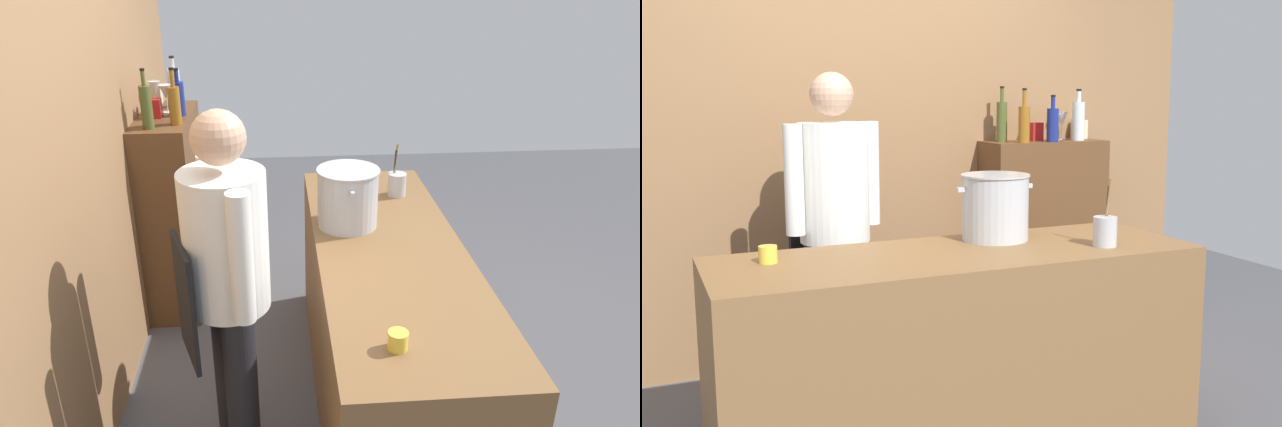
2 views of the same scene
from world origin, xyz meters
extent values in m
plane|color=#4C4C51|center=(0.00, 0.00, 0.00)|extent=(8.00, 8.00, 0.00)
cube|color=olive|center=(0.00, 1.40, 1.50)|extent=(4.40, 0.10, 3.00)
cube|color=brown|center=(0.00, 0.00, 0.45)|extent=(2.06, 0.70, 0.90)
cube|color=brown|center=(1.11, 1.19, 0.63)|extent=(0.76, 0.32, 1.27)
cylinder|color=black|center=(-0.24, 0.77, 0.42)|extent=(0.14, 0.14, 0.84)
cylinder|color=black|center=(-0.43, 0.70, 0.42)|extent=(0.14, 0.14, 0.84)
cylinder|color=white|center=(-0.33, 0.73, 1.13)|extent=(0.34, 0.34, 0.58)
cube|color=black|center=(-0.39, 0.90, 0.89)|extent=(0.29, 0.12, 0.52)
cylinder|color=white|center=(-0.13, 0.81, 1.16)|extent=(0.09, 0.09, 0.52)
cylinder|color=white|center=(-0.54, 0.66, 1.16)|extent=(0.09, 0.09, 0.52)
sphere|color=tan|center=(-0.33, 0.73, 1.55)|extent=(0.21, 0.21, 0.21)
cylinder|color=#B7BABF|center=(0.26, 0.17, 1.05)|extent=(0.30, 0.30, 0.29)
cylinder|color=#B7BABF|center=(0.26, 0.17, 1.20)|extent=(0.31, 0.31, 0.01)
cube|color=#B7BABF|center=(0.09, 0.17, 1.14)|extent=(0.04, 0.02, 0.02)
cube|color=#B7BABF|center=(0.43, 0.17, 1.14)|extent=(0.04, 0.02, 0.02)
cylinder|color=#B7BABF|center=(0.63, -0.16, 0.97)|extent=(0.10, 0.10, 0.13)
cylinder|color=#262626|center=(0.65, -0.14, 1.04)|extent=(0.02, 0.02, 0.24)
cylinder|color=olive|center=(0.65, -0.14, 1.06)|extent=(0.03, 0.03, 0.28)
cylinder|color=yellow|center=(-0.76, 0.12, 0.93)|extent=(0.07, 0.07, 0.07)
cylinder|color=#8C5919|center=(0.91, 1.09, 1.37)|extent=(0.07, 0.07, 0.21)
cylinder|color=#8C5919|center=(0.91, 1.09, 1.53)|extent=(0.02, 0.02, 0.10)
cylinder|color=black|center=(0.91, 1.09, 1.58)|extent=(0.03, 0.03, 0.01)
cylinder|color=#475123|center=(0.84, 1.23, 1.38)|extent=(0.07, 0.07, 0.24)
cylinder|color=#475123|center=(0.84, 1.23, 1.55)|extent=(0.02, 0.02, 0.08)
cylinder|color=black|center=(0.84, 1.23, 1.59)|extent=(0.03, 0.03, 0.01)
cylinder|color=navy|center=(1.11, 1.09, 1.37)|extent=(0.07, 0.07, 0.20)
cylinder|color=navy|center=(1.11, 1.09, 1.50)|extent=(0.03, 0.03, 0.07)
cylinder|color=black|center=(1.11, 1.09, 1.54)|extent=(0.03, 0.03, 0.01)
cylinder|color=silver|center=(1.33, 1.15, 1.38)|extent=(0.08, 0.08, 0.24)
cylinder|color=silver|center=(1.33, 1.15, 1.54)|extent=(0.03, 0.03, 0.07)
cylinder|color=black|center=(1.33, 1.15, 1.58)|extent=(0.03, 0.03, 0.01)
cylinder|color=silver|center=(1.17, 1.18, 1.27)|extent=(0.06, 0.06, 0.01)
cylinder|color=silver|center=(1.17, 1.18, 1.31)|extent=(0.01, 0.01, 0.08)
cone|color=silver|center=(1.17, 1.18, 1.39)|extent=(0.08, 0.08, 0.09)
cylinder|color=silver|center=(1.28, 1.26, 1.27)|extent=(0.06, 0.06, 0.01)
cylinder|color=silver|center=(1.28, 1.26, 1.31)|extent=(0.01, 0.01, 0.08)
cone|color=silver|center=(1.28, 1.26, 1.39)|extent=(0.08, 0.08, 0.09)
cube|color=red|center=(1.07, 1.23, 1.32)|extent=(0.07, 0.07, 0.11)
cube|color=beige|center=(1.43, 1.29, 1.33)|extent=(0.08, 0.08, 0.12)
camera|label=1|loc=(-2.43, 0.53, 2.19)|focal=33.04mm
camera|label=2|loc=(-1.25, -2.81, 1.57)|focal=41.88mm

